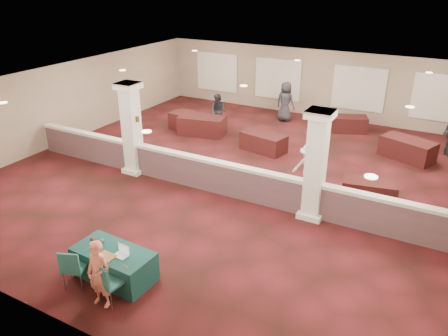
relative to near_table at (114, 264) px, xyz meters
The scene contains 31 objects.
ground 6.39m from the near_table, 88.96° to the left, with size 16.00×16.00×0.00m, color #491216.
wall_back 14.43m from the near_table, 89.54° to the left, with size 16.00×0.04×3.20m, color #816E59.
wall_front 2.05m from the near_table, 85.95° to the right, with size 16.00×0.04×3.20m, color #816E59.
wall_left 10.21m from the near_table, 141.05° to the left, with size 0.04×16.00×3.20m, color #816E59.
ceiling 6.98m from the near_table, 88.96° to the left, with size 16.00×16.00×0.02m, color white.
partition_wall 4.88m from the near_table, 88.65° to the left, with size 15.60×0.28×1.10m.
column_left 6.07m from the near_table, 124.78° to the left, with size 0.72×0.72×3.20m.
column_right 5.92m from the near_table, 57.42° to the left, with size 0.72×0.72×3.20m.
sconce_left 6.31m from the near_table, 126.94° to the left, with size 0.12×0.12×0.18m.
sconce_right 6.01m from the near_table, 122.50° to the left, with size 0.12×0.12×0.18m.
near_table is the anchor object (origin of this frame).
conf_chair_main 0.89m from the near_table, 56.58° to the right, with size 0.57×0.58×1.01m.
conf_chair_side 0.92m from the near_table, 127.13° to the right, with size 0.65×0.65×1.00m.
woman 0.99m from the near_table, 65.66° to the right, with size 0.56×0.37×1.55m, color #E67A64.
far_table_front_left 9.95m from the near_table, 109.62° to the left, with size 1.98×0.99×0.80m, color black.
far_table_front_center 8.88m from the near_table, 91.26° to the left, with size 1.76×0.88×0.71m, color black.
far_table_front_right 7.97m from the near_table, 56.87° to the left, with size 1.62×0.81×0.66m, color black.
far_table_back_left 10.39m from the near_table, 112.88° to the left, with size 1.89×0.94×0.76m, color black.
far_table_back_center 12.98m from the near_table, 80.62° to the left, with size 1.69×0.85×0.69m, color black.
far_table_back_right 11.83m from the near_table, 65.47° to the left, with size 1.93×0.96×0.78m, color black.
attendee_a 10.83m from the near_table, 106.54° to the left, with size 0.76×0.42×1.59m, color black.
attendee_b 6.84m from the near_table, 69.02° to the left, with size 1.02×0.47×1.59m, color silver.
attendee_d 12.94m from the near_table, 93.89° to the left, with size 0.92×0.50×1.87m, color black.
laptop_base 0.48m from the near_table, 11.83° to the right, with size 0.33×0.23×0.02m, color silver.
laptop_screen 0.58m from the near_table, ahead, with size 0.33×0.01×0.22m, color silver.
screen_glow 0.57m from the near_table, ahead, with size 0.30×0.00×0.19m, color silver.
knitting 0.46m from the near_table, 81.06° to the right, with size 0.40×0.30×0.03m, color orange.
yarn_cream 0.70m from the near_table, behind, with size 0.11×0.11×0.11m, color beige.
yarn_red 0.81m from the near_table, behind, with size 0.10×0.10×0.10m, color maroon.
yarn_grey 0.62m from the near_table, 162.70° to the left, with size 0.10×0.10×0.10m, color #444448.
scissors 0.80m from the near_table, 25.67° to the right, with size 0.12×0.03×0.01m, color red.
Camera 1 is at (6.07, -12.40, 6.51)m, focal length 35.00 mm.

